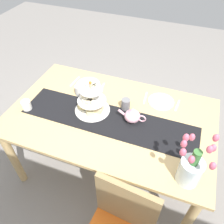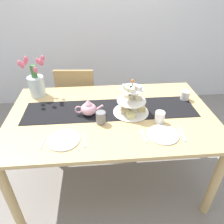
{
  "view_description": "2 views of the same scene",
  "coord_description": "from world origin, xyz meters",
  "views": [
    {
      "loc": [
        -0.48,
        1.26,
        2.12
      ],
      "look_at": [
        -0.03,
        0.06,
        0.88
      ],
      "focal_mm": 36.16,
      "sensor_mm": 36.0,
      "label": 1
    },
    {
      "loc": [
        -0.12,
        -1.49,
        1.77
      ],
      "look_at": [
        0.0,
        -0.07,
        0.83
      ],
      "focal_mm": 34.15,
      "sensor_mm": 36.0,
      "label": 2
    }
  ],
  "objects": [
    {
      "name": "dining_table",
      "position": [
        0.0,
        0.0,
        0.68
      ],
      "size": [
        1.72,
        1.06,
        0.77
      ],
      "color": "tan",
      "rests_on": "ground_plane"
    },
    {
      "name": "mug_white_text",
      "position": [
        0.37,
        -0.16,
        0.82
      ],
      "size": [
        0.08,
        0.08,
        0.09
      ],
      "primitive_type": "cylinder",
      "color": "white",
      "rests_on": "dining_table"
    },
    {
      "name": "knife_right",
      "position": [
        0.5,
        -0.32,
        0.78
      ],
      "size": [
        0.03,
        0.17,
        0.01
      ],
      "primitive_type": "cube",
      "rotation": [
        0.0,
        0.0,
        -0.08
      ],
      "color": "silver",
      "rests_on": "dining_table"
    },
    {
      "name": "teapot",
      "position": [
        -0.19,
        0.0,
        0.83
      ],
      "size": [
        0.24,
        0.13,
        0.14
      ],
      "color": "#E5A8BC",
      "rests_on": "table_runner"
    },
    {
      "name": "fork_left",
      "position": [
        -0.51,
        -0.32,
        0.78
      ],
      "size": [
        0.03,
        0.15,
        0.01
      ],
      "primitive_type": "cube",
      "rotation": [
        0.0,
        0.0,
        -0.08
      ],
      "color": "silver",
      "rests_on": "dining_table"
    },
    {
      "name": "tiered_cake_stand",
      "position": [
        0.17,
        -0.0,
        0.87
      ],
      "size": [
        0.3,
        0.3,
        0.3
      ],
      "color": "beige",
      "rests_on": "table_runner"
    },
    {
      "name": "knife_left",
      "position": [
        -0.22,
        -0.32,
        0.78
      ],
      "size": [
        0.03,
        0.17,
        0.01
      ],
      "primitive_type": "cube",
      "rotation": [
        0.0,
        0.0,
        0.08
      ],
      "color": "silver",
      "rests_on": "dining_table"
    },
    {
      "name": "dinner_plate_right",
      "position": [
        0.36,
        -0.32,
        0.78
      ],
      "size": [
        0.23,
        0.23,
        0.01
      ],
      "primitive_type": "cylinder",
      "color": "white",
      "rests_on": "dining_table"
    },
    {
      "name": "cream_jug",
      "position": [
        0.7,
        0.18,
        0.81
      ],
      "size": [
        0.08,
        0.08,
        0.08
      ],
      "primitive_type": "cylinder",
      "color": "white",
      "rests_on": "dining_table"
    },
    {
      "name": "fork_right",
      "position": [
        0.21,
        -0.32,
        0.78
      ],
      "size": [
        0.03,
        0.15,
        0.01
      ],
      "primitive_type": "cube",
      "rotation": [
        0.0,
        0.0,
        0.07
      ],
      "color": "silver",
      "rests_on": "dining_table"
    },
    {
      "name": "dinner_plate_left",
      "position": [
        -0.36,
        -0.32,
        0.78
      ],
      "size": [
        0.23,
        0.23,
        0.01
      ],
      "primitive_type": "cylinder",
      "color": "white",
      "rests_on": "dining_table"
    },
    {
      "name": "ground_plane",
      "position": [
        0.0,
        0.0,
        0.0
      ],
      "size": [
        8.0,
        8.0,
        0.0
      ],
      "primitive_type": "plane",
      "color": "gray"
    },
    {
      "name": "mug_grey",
      "position": [
        -0.09,
        -0.12,
        0.82
      ],
      "size": [
        0.08,
        0.08,
        0.09
      ],
      "primitive_type": "cylinder",
      "color": "slate",
      "rests_on": "table_runner"
    },
    {
      "name": "tulip_vase",
      "position": [
        -0.67,
        0.38,
        0.91
      ],
      "size": [
        0.2,
        0.21,
        0.39
      ],
      "color": "silver",
      "rests_on": "dining_table"
    },
    {
      "name": "table_runner",
      "position": [
        0.0,
        0.06,
        0.77
      ],
      "size": [
        1.47,
        0.35,
        0.0
      ],
      "primitive_type": "cube",
      "color": "black",
      "rests_on": "dining_table"
    }
  ]
}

